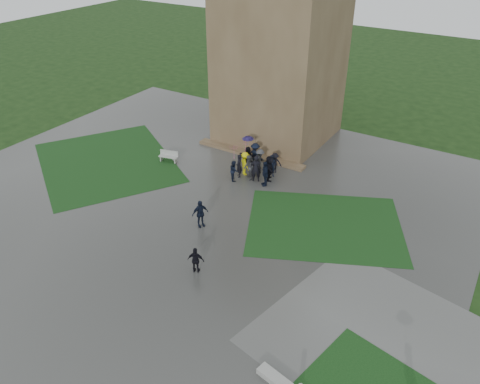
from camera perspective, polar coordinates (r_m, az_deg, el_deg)
The scene contains 10 objects.
ground at distance 28.52m, azimuth -9.74°, elevation -3.77°, with size 120.00×120.00×0.00m, color black.
plaza at distance 29.75m, azimuth -7.26°, elevation -1.90°, with size 34.00×34.00×0.02m, color #373734.
lawn_inset_left at distance 36.23m, azimuth -15.93°, elevation 3.53°, with size 11.00×9.00×0.01m, color #113312.
lawn_inset_right at distance 28.35m, azimuth 10.27°, elevation -4.00°, with size 9.00×7.00×0.01m, color #113312.
tower at distance 36.59m, azimuth 5.17°, elevation 19.86°, with size 8.00×8.00×18.00m, color brown.
tower_plinth at distance 35.81m, azimuth 1.25°, elevation 4.65°, with size 9.00×0.80×0.22m, color brown.
bench at distance 35.18m, azimuth -8.69°, elevation 4.34°, with size 1.49×0.80×0.83m.
visitor_cluster at distance 32.64m, azimuth 1.74°, elevation 3.87°, with size 3.70×3.50×2.59m.
pedestrian_mid at distance 27.46m, azimuth -4.88°, elevation -2.65°, with size 1.02×0.58×1.74m, color black.
pedestrian_near at distance 24.25m, azimuth -5.40°, elevation -8.28°, with size 0.88×0.50×1.50m, color black.
Camera 1 is at (16.23, -17.01, 16.14)m, focal length 35.00 mm.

